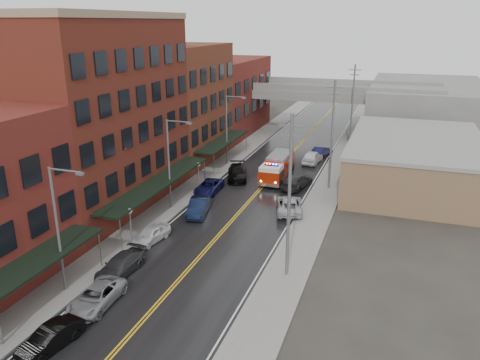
% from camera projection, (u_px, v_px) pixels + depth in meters
% --- Properties ---
extents(road, '(11.00, 160.00, 0.02)m').
position_uv_depth(road, '(254.00, 196.00, 50.04)').
color(road, black).
rests_on(road, ground).
extents(sidewalk_left, '(3.00, 160.00, 0.15)m').
position_uv_depth(sidewalk_left, '(192.00, 188.00, 52.26)').
color(sidewalk_left, slate).
rests_on(sidewalk_left, ground).
extents(sidewalk_right, '(3.00, 160.00, 0.15)m').
position_uv_depth(sidewalk_right, '(322.00, 204.00, 47.77)').
color(sidewalk_right, slate).
rests_on(sidewalk_right, ground).
extents(curb_left, '(0.30, 160.00, 0.15)m').
position_uv_depth(curb_left, '(205.00, 190.00, 51.76)').
color(curb_left, gray).
rests_on(curb_left, ground).
extents(curb_right, '(0.30, 160.00, 0.15)m').
position_uv_depth(curb_right, '(306.00, 202.00, 48.28)').
color(curb_right, gray).
rests_on(curb_right, ground).
extents(brick_building_b, '(9.00, 20.00, 18.00)m').
position_uv_depth(brick_building_b, '(101.00, 117.00, 44.97)').
color(brick_building_b, '#5A2617').
rests_on(brick_building_b, ground).
extents(brick_building_c, '(9.00, 15.00, 15.00)m').
position_uv_depth(brick_building_c, '(181.00, 104.00, 61.13)').
color(brick_building_c, '#5D2B1C').
rests_on(brick_building_c, ground).
extents(brick_building_far, '(9.00, 20.00, 12.00)m').
position_uv_depth(brick_building_far, '(228.00, 96.00, 77.28)').
color(brick_building_far, maroon).
rests_on(brick_building_far, ground).
extents(tan_building, '(14.00, 22.00, 5.00)m').
position_uv_depth(tan_building, '(414.00, 162.00, 53.27)').
color(tan_building, brown).
rests_on(tan_building, ground).
extents(right_far_block, '(18.00, 30.00, 8.00)m').
position_uv_depth(right_far_block, '(426.00, 107.00, 79.05)').
color(right_far_block, slate).
rests_on(right_far_block, ground).
extents(awning_0, '(2.60, 16.00, 3.09)m').
position_uv_depth(awning_0, '(7.00, 280.00, 28.10)').
color(awning_0, black).
rests_on(awning_0, ground).
extents(awning_1, '(2.60, 18.00, 3.09)m').
position_uv_depth(awning_1, '(159.00, 183.00, 45.12)').
color(awning_1, black).
rests_on(awning_1, ground).
extents(awning_2, '(2.60, 13.00, 3.09)m').
position_uv_depth(awning_2, '(223.00, 141.00, 60.79)').
color(awning_2, black).
rests_on(awning_2, ground).
extents(globe_lamp_1, '(0.44, 0.44, 3.12)m').
position_uv_depth(globe_lamp_1, '(130.00, 218.00, 38.73)').
color(globe_lamp_1, '#59595B').
rests_on(globe_lamp_1, ground).
extents(globe_lamp_2, '(0.44, 0.44, 3.12)m').
position_uv_depth(globe_lamp_2, '(198.00, 170.00, 51.27)').
color(globe_lamp_2, '#59595B').
rests_on(globe_lamp_2, ground).
extents(street_lamp_0, '(2.64, 0.22, 9.00)m').
position_uv_depth(street_lamp_0, '(60.00, 223.00, 30.69)').
color(street_lamp_0, '#59595B').
rests_on(street_lamp_0, ground).
extents(street_lamp_1, '(2.64, 0.22, 9.00)m').
position_uv_depth(street_lamp_1, '(171.00, 159.00, 45.02)').
color(street_lamp_1, '#59595B').
rests_on(street_lamp_1, ground).
extents(street_lamp_2, '(2.64, 0.22, 9.00)m').
position_uv_depth(street_lamp_2, '(229.00, 126.00, 59.35)').
color(street_lamp_2, '#59595B').
rests_on(street_lamp_2, ground).
extents(utility_pole_0, '(1.80, 0.24, 12.00)m').
position_uv_depth(utility_pole_0, '(289.00, 195.00, 32.37)').
color(utility_pole_0, '#59595B').
rests_on(utility_pole_0, ground).
extents(utility_pole_1, '(1.80, 0.24, 12.00)m').
position_uv_depth(utility_pole_1, '(332.00, 134.00, 50.28)').
color(utility_pole_1, '#59595B').
rests_on(utility_pole_1, ground).
extents(utility_pole_2, '(1.80, 0.24, 12.00)m').
position_uv_depth(utility_pole_2, '(352.00, 104.00, 68.19)').
color(utility_pole_2, '#59595B').
rests_on(utility_pole_2, ground).
extents(overpass, '(40.00, 10.00, 7.50)m').
position_uv_depth(overpass, '(312.00, 97.00, 76.78)').
color(overpass, slate).
rests_on(overpass, ground).
extents(fire_truck, '(3.12, 7.74, 2.82)m').
position_uv_depth(fire_truck, '(277.00, 167.00, 54.93)').
color(fire_truck, '#951D06').
rests_on(fire_truck, ground).
extents(parked_car_left_1, '(2.09, 4.25, 1.34)m').
position_uv_depth(parked_car_left_1, '(50.00, 338.00, 26.52)').
color(parked_car_left_1, black).
rests_on(parked_car_left_1, ground).
extents(parked_car_left_2, '(2.39, 4.85, 1.32)m').
position_uv_depth(parked_car_left_2, '(96.00, 297.00, 30.58)').
color(parked_car_left_2, gray).
rests_on(parked_car_left_2, ground).
extents(parked_car_left_3, '(2.17, 4.83, 1.37)m').
position_uv_depth(parked_car_left_3, '(120.00, 265.00, 34.45)').
color(parked_car_left_3, '#2B2C2E').
rests_on(parked_car_left_3, ground).
extents(parked_car_left_4, '(2.22, 4.15, 1.34)m').
position_uv_depth(parked_car_left_4, '(151.00, 234.00, 39.54)').
color(parked_car_left_4, silver).
rests_on(parked_car_left_4, ground).
extents(parked_car_left_5, '(2.64, 4.93, 1.54)m').
position_uv_depth(parked_car_left_5, '(198.00, 207.00, 45.11)').
color(parked_car_left_5, black).
rests_on(parked_car_left_5, ground).
extents(parked_car_left_6, '(2.38, 4.84, 1.32)m').
position_uv_depth(parked_car_left_6, '(209.00, 187.00, 50.93)').
color(parked_car_left_6, '#121345').
rests_on(parked_car_left_6, ground).
extents(parked_car_left_7, '(3.82, 5.83, 1.57)m').
position_uv_depth(parked_car_left_7, '(237.00, 173.00, 55.28)').
color(parked_car_left_7, black).
rests_on(parked_car_left_7, ground).
extents(parked_car_right_0, '(3.71, 5.71, 1.46)m').
position_uv_depth(parked_car_right_0, '(289.00, 205.00, 45.69)').
color(parked_car_right_0, '#B0B2B9').
rests_on(parked_car_right_0, ground).
extents(parked_car_right_1, '(3.20, 5.66, 1.55)m').
position_uv_depth(parked_car_right_1, '(297.00, 181.00, 52.42)').
color(parked_car_right_1, '#28292B').
rests_on(parked_car_right_1, ground).
extents(parked_car_right_2, '(2.36, 5.01, 1.65)m').
position_uv_depth(parked_car_right_2, '(312.00, 157.00, 61.51)').
color(parked_car_right_2, white).
rests_on(parked_car_right_2, ground).
extents(parked_car_right_3, '(2.52, 4.69, 1.47)m').
position_uv_depth(parked_car_right_3, '(322.00, 152.00, 64.45)').
color(parked_car_right_3, '#0E0F34').
rests_on(parked_car_right_3, ground).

